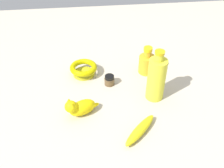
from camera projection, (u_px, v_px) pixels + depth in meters
ground at (112, 100)px, 1.16m from camera, size 2.00×2.00×0.00m
cat_figurine at (80, 107)px, 1.07m from camera, size 0.14×0.10×0.09m
bottle_tall at (156, 79)px, 1.11m from camera, size 0.08×0.08×0.24m
bottle_short at (147, 63)px, 1.29m from camera, size 0.08×0.08×0.14m
nail_polish_jar at (110, 80)px, 1.23m from camera, size 0.05×0.05×0.05m
banana at (140, 130)px, 1.01m from camera, size 0.16×0.16×0.04m
bowl at (84, 69)px, 1.28m from camera, size 0.13×0.13×0.05m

